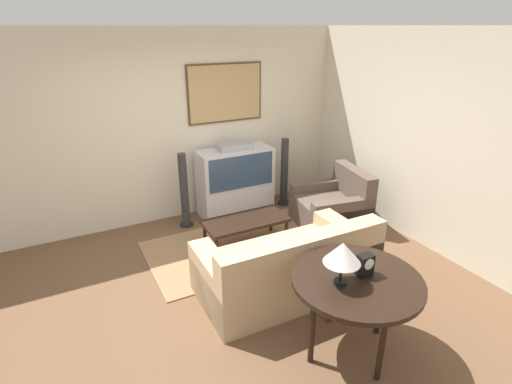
# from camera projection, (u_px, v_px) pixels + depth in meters

# --- Properties ---
(ground_plane) EXTENTS (12.00, 12.00, 0.00)m
(ground_plane) POSITION_uv_depth(u_px,v_px,m) (237.00, 289.00, 4.42)
(ground_plane) COLOR brown
(wall_back) EXTENTS (12.00, 0.10, 2.70)m
(wall_back) POSITION_uv_depth(u_px,v_px,m) (173.00, 128.00, 5.65)
(wall_back) COLOR beige
(wall_back) RESTS_ON ground_plane
(wall_right) EXTENTS (0.06, 12.00, 2.70)m
(wall_right) POSITION_uv_depth(u_px,v_px,m) (424.00, 141.00, 5.03)
(wall_right) COLOR beige
(wall_right) RESTS_ON ground_plane
(area_rug) EXTENTS (2.60, 1.41, 0.01)m
(area_rug) POSITION_uv_depth(u_px,v_px,m) (248.00, 244.00, 5.32)
(area_rug) COLOR #99704C
(area_rug) RESTS_ON ground_plane
(tv) EXTENTS (1.12, 0.47, 1.11)m
(tv) POSITION_uv_depth(u_px,v_px,m) (235.00, 181.00, 6.04)
(tv) COLOR silver
(tv) RESTS_ON ground_plane
(couch) EXTENTS (1.86, 0.97, 0.83)m
(couch) POSITION_uv_depth(u_px,v_px,m) (288.00, 268.00, 4.27)
(couch) COLOR tan
(couch) RESTS_ON ground_plane
(armchair) EXTENTS (1.04, 1.04, 0.83)m
(armchair) POSITION_uv_depth(u_px,v_px,m) (332.00, 207.00, 5.75)
(armchair) COLOR brown
(armchair) RESTS_ON ground_plane
(coffee_table) EXTENTS (1.09, 0.51, 0.39)m
(coffee_table) POSITION_uv_depth(u_px,v_px,m) (246.00, 222.00, 5.16)
(coffee_table) COLOR black
(coffee_table) RESTS_ON ground_plane
(console_table) EXTENTS (1.09, 1.09, 0.77)m
(console_table) POSITION_uv_depth(u_px,v_px,m) (357.00, 285.00, 3.32)
(console_table) COLOR black
(console_table) RESTS_ON ground_plane
(table_lamp) EXTENTS (0.30, 0.30, 0.37)m
(table_lamp) POSITION_uv_depth(u_px,v_px,m) (343.00, 254.00, 3.12)
(table_lamp) COLOR black
(table_lamp) RESTS_ON console_table
(mantel_clock) EXTENTS (0.13, 0.10, 0.19)m
(mantel_clock) POSITION_uv_depth(u_px,v_px,m) (365.00, 265.00, 3.30)
(mantel_clock) COLOR black
(mantel_clock) RESTS_ON console_table
(speaker_tower_left) EXTENTS (0.20, 0.20, 1.09)m
(speaker_tower_left) POSITION_uv_depth(u_px,v_px,m) (184.00, 192.00, 5.64)
(speaker_tower_left) COLOR black
(speaker_tower_left) RESTS_ON ground_plane
(speaker_tower_right) EXTENTS (0.20, 0.20, 1.09)m
(speaker_tower_right) POSITION_uv_depth(u_px,v_px,m) (284.00, 174.00, 6.34)
(speaker_tower_right) COLOR black
(speaker_tower_right) RESTS_ON ground_plane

